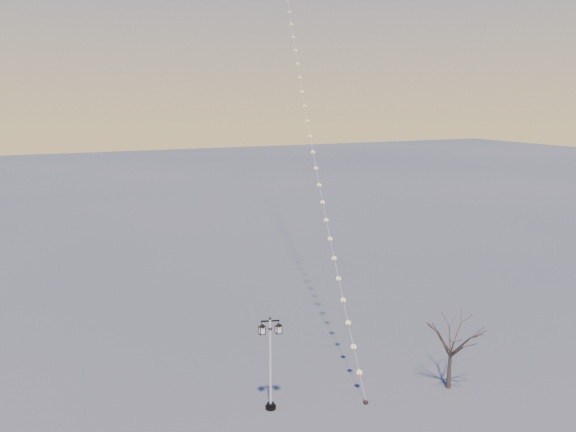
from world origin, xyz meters
TOP-DOWN VIEW (x-y plane):
  - ground at (0.00, 0.00)m, footprint 300.00×300.00m
  - street_lamp at (-2.41, 0.63)m, footprint 1.18×0.65m
  - bare_tree at (6.92, -1.45)m, footprint 2.38×2.38m
  - kite_train at (8.41, 19.21)m, footprint 13.24×40.94m

SIDE VIEW (x-z plane):
  - ground at x=0.00m, z-range 0.00..0.00m
  - street_lamp at x=-2.41m, z-range 0.26..5.03m
  - bare_tree at x=6.92m, z-range 0.77..4.71m
  - kite_train at x=8.41m, z-range -0.10..36.33m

